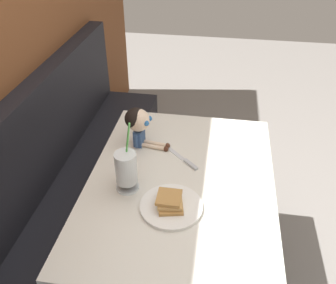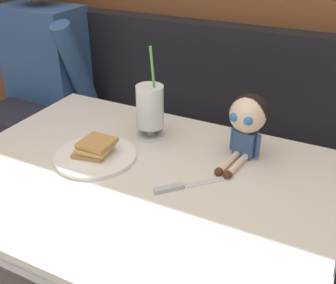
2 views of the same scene
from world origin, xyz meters
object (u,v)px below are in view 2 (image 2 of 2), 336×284
toast_plate (95,154)px  seated_doll (248,118)px  butter_knife (181,186)px  diner_patron (41,68)px  milkshake_glass (150,109)px

toast_plate → seated_doll: 0.47m
butter_knife → seated_doll: seated_doll is taller
diner_patron → seated_doll: bearing=-17.0°
toast_plate → diner_patron: bearing=142.1°
milkshake_glass → seated_doll: milkshake_glass is taller
toast_plate → diner_patron: (-0.72, 0.56, -0.01)m
butter_knife → diner_patron: size_ratio=0.23×
toast_plate → butter_knife: bearing=-4.7°
milkshake_glass → toast_plate: bearing=-113.3°
milkshake_glass → butter_knife: (0.22, -0.22, -0.10)m
seated_doll → diner_patron: 1.18m
toast_plate → milkshake_glass: (0.08, 0.20, 0.09)m
butter_knife → diner_patron: diner_patron is taller
seated_doll → diner_patron: (-1.12, 0.34, -0.13)m
milkshake_glass → butter_knife: 0.32m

